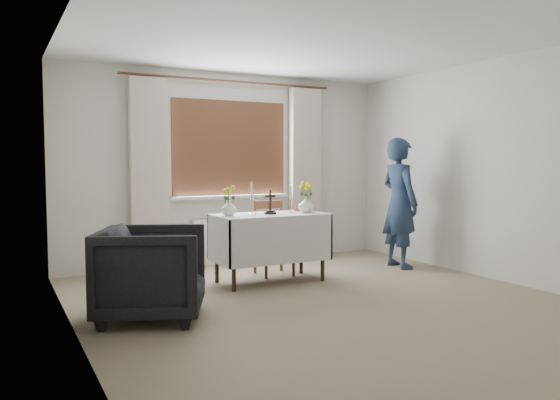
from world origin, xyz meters
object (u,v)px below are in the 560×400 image
at_px(altar_table, 270,248).
at_px(flower_vase_right, 306,205).
at_px(person, 400,203).
at_px(wooden_cross, 270,202).
at_px(armchair, 152,273).
at_px(flower_vase_left, 229,208).
at_px(wooden_chair, 274,238).

height_order(altar_table, flower_vase_right, flower_vase_right).
bearing_deg(altar_table, flower_vase_right, -7.37).
height_order(person, wooden_cross, person).
height_order(armchair, person, person).
distance_m(armchair, flower_vase_left, 1.41).
relative_size(armchair, wooden_cross, 3.25).
xyz_separation_m(armchair, flower_vase_left, (1.05, 0.83, 0.45)).
relative_size(wooden_chair, armchair, 1.01).
distance_m(person, wooden_cross, 1.85).
height_order(wooden_cross, flower_vase_left, wooden_cross).
bearing_deg(flower_vase_left, flower_vase_right, -4.67).
bearing_deg(wooden_cross, wooden_chair, 76.40).
bearing_deg(armchair, person, -52.70).
bearing_deg(altar_table, person, -0.23).
height_order(person, flower_vase_left, person).
relative_size(altar_table, flower_vase_left, 7.39).
height_order(armchair, flower_vase_left, flower_vase_left).
bearing_deg(flower_vase_left, armchair, -141.65).
height_order(altar_table, armchair, armchair).
bearing_deg(wooden_chair, wooden_cross, -119.21).
bearing_deg(wooden_chair, flower_vase_right, -56.64).
bearing_deg(person, flower_vase_left, 91.69).
bearing_deg(wooden_cross, person, 20.10).
distance_m(altar_table, wooden_chair, 0.39).
distance_m(armchair, wooden_cross, 1.78).
bearing_deg(wooden_chair, flower_vase_left, -152.93).
xyz_separation_m(armchair, wooden_cross, (1.52, 0.78, 0.50)).
bearing_deg(person, altar_table, 92.12).
xyz_separation_m(wooden_chair, person, (1.62, -0.33, 0.38)).
xyz_separation_m(altar_table, wooden_chair, (0.22, 0.32, 0.06)).
relative_size(wooden_chair, person, 0.54).
xyz_separation_m(altar_table, flower_vase_right, (0.43, -0.06, 0.47)).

